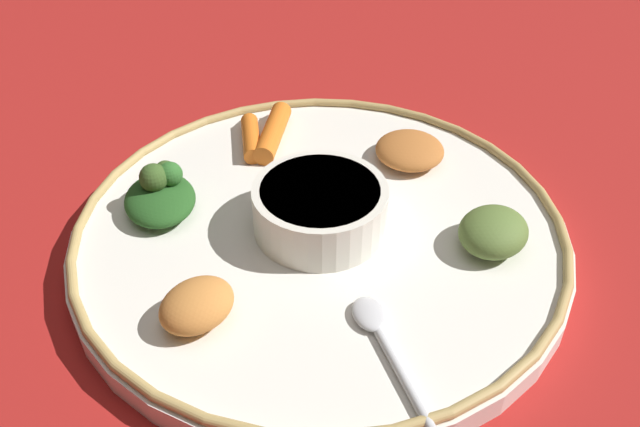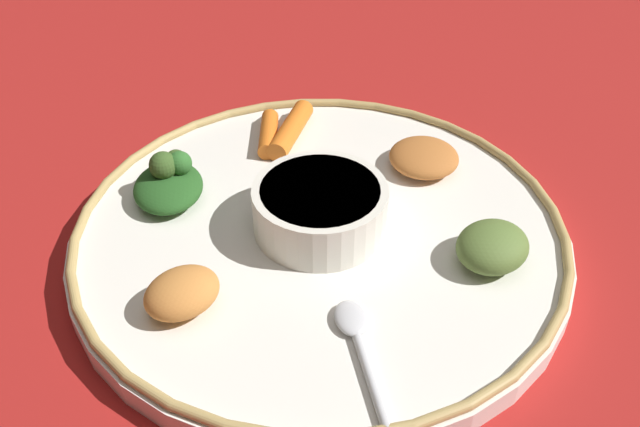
{
  "view_description": "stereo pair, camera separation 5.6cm",
  "coord_description": "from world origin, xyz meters",
  "px_view_note": "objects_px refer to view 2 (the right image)",
  "views": [
    {
      "loc": [
        0.43,
        0.07,
        0.39
      ],
      "look_at": [
        0.0,
        0.0,
        0.04
      ],
      "focal_mm": 38.56,
      "sensor_mm": 36.0,
      "label": 1
    },
    {
      "loc": [
        0.41,
        0.13,
        0.39
      ],
      "look_at": [
        0.0,
        0.0,
        0.04
      ],
      "focal_mm": 38.56,
      "sensor_mm": 36.0,
      "label": 2
    }
  ],
  "objects_px": {
    "carrot_outer": "(269,130)",
    "greens_pile": "(170,180)",
    "carrot_near_spoon": "(293,127)",
    "center_bowl": "(320,207)",
    "spoon": "(362,353)"
  },
  "relations": [
    {
      "from": "spoon",
      "to": "center_bowl",
      "type": "bearing_deg",
      "value": -151.06
    },
    {
      "from": "carrot_near_spoon",
      "to": "carrot_outer",
      "type": "height_order",
      "value": "carrot_near_spoon"
    },
    {
      "from": "greens_pile",
      "to": "carrot_near_spoon",
      "type": "distance_m",
      "value": 0.14
    },
    {
      "from": "center_bowl",
      "to": "greens_pile",
      "type": "relative_size",
      "value": 1.22
    },
    {
      "from": "greens_pile",
      "to": "carrot_outer",
      "type": "distance_m",
      "value": 0.12
    },
    {
      "from": "greens_pile",
      "to": "spoon",
      "type": "bearing_deg",
      "value": 58.46
    },
    {
      "from": "spoon",
      "to": "carrot_near_spoon",
      "type": "relative_size",
      "value": 1.38
    },
    {
      "from": "carrot_near_spoon",
      "to": "carrot_outer",
      "type": "relative_size",
      "value": 1.22
    },
    {
      "from": "carrot_outer",
      "to": "center_bowl",
      "type": "bearing_deg",
      "value": 37.15
    },
    {
      "from": "greens_pile",
      "to": "carrot_outer",
      "type": "height_order",
      "value": "greens_pile"
    },
    {
      "from": "carrot_outer",
      "to": "carrot_near_spoon",
      "type": "bearing_deg",
      "value": 117.3
    },
    {
      "from": "center_bowl",
      "to": "spoon",
      "type": "bearing_deg",
      "value": 28.94
    },
    {
      "from": "greens_pile",
      "to": "carrot_near_spoon",
      "type": "xyz_separation_m",
      "value": [
        -0.12,
        0.07,
        -0.01
      ]
    },
    {
      "from": "carrot_outer",
      "to": "greens_pile",
      "type": "bearing_deg",
      "value": -24.08
    },
    {
      "from": "carrot_near_spoon",
      "to": "carrot_outer",
      "type": "bearing_deg",
      "value": -62.7
    }
  ]
}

